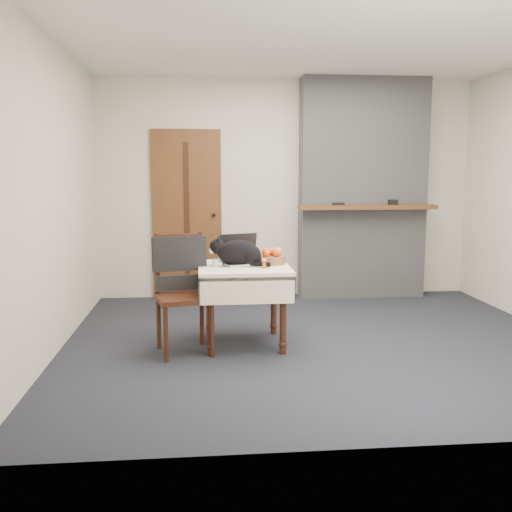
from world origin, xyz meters
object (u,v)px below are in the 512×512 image
(cat, at_px, (239,253))
(chair, at_px, (182,276))
(side_table, at_px, (244,279))
(cream_jar, at_px, (216,263))
(door, at_px, (187,215))
(laptop, at_px, (241,256))
(fruit_basket, at_px, (271,257))
(pill_bottle, at_px, (264,263))

(cat, xyz_separation_m, chair, (-0.49, -0.10, -0.18))
(side_table, distance_m, cream_jar, 0.28)
(door, xyz_separation_m, laptop, (0.51, -1.88, -0.23))
(side_table, xyz_separation_m, cream_jar, (-0.24, -0.01, 0.14))
(laptop, xyz_separation_m, fruit_basket, (0.27, -0.02, -0.01))
(laptop, bearing_deg, fruit_basket, -22.70)
(fruit_basket, bearing_deg, laptop, 175.19)
(door, bearing_deg, pill_bottle, -72.11)
(laptop, xyz_separation_m, pill_bottle, (0.18, -0.26, -0.02))
(door, relative_size, cream_jar, 31.29)
(cat, bearing_deg, side_table, -6.76)
(side_table, bearing_deg, chair, -170.45)
(cream_jar, bearing_deg, fruit_basket, 12.11)
(chair, bearing_deg, cream_jar, 1.88)
(door, xyz_separation_m, fruit_basket, (0.78, -1.90, -0.24))
(cat, bearing_deg, cream_jar, -167.36)
(pill_bottle, relative_size, chair, 0.08)
(cream_jar, relative_size, chair, 0.06)
(laptop, bearing_deg, pill_bottle, -73.40)
(door, xyz_separation_m, cream_jar, (0.29, -2.01, -0.27))
(cat, height_order, pill_bottle, cat)
(laptop, bearing_deg, chair, -176.46)
(door, bearing_deg, side_table, -75.12)
(side_table, height_order, chair, chair)
(side_table, bearing_deg, fruit_basket, 19.98)
(side_table, bearing_deg, cream_jar, -176.48)
(side_table, distance_m, cat, 0.23)
(side_table, distance_m, pill_bottle, 0.26)
(fruit_basket, bearing_deg, cat, -164.36)
(laptop, height_order, fruit_basket, laptop)
(side_table, xyz_separation_m, cat, (-0.04, 0.01, 0.22))
(cat, distance_m, cream_jar, 0.22)
(laptop, bearing_deg, door, 87.40)
(laptop, relative_size, chair, 0.43)
(side_table, distance_m, laptop, 0.21)
(laptop, distance_m, cat, 0.12)
(fruit_basket, relative_size, chair, 0.25)
(door, xyz_separation_m, pill_bottle, (0.69, -2.14, -0.26))
(cat, relative_size, chair, 0.53)
(side_table, relative_size, chair, 0.78)
(door, relative_size, laptop, 4.66)
(door, distance_m, side_table, 2.10)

